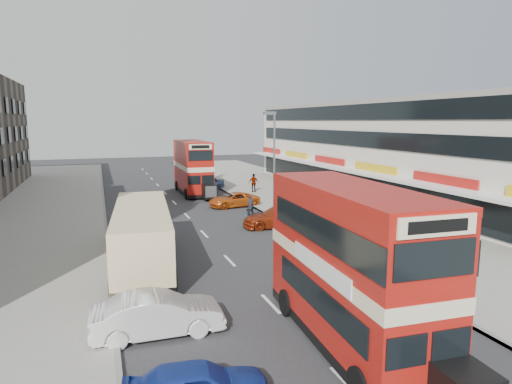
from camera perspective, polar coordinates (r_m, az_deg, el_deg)
name	(u,v)px	position (r m, az deg, el deg)	size (l,w,h in m)	color
ground	(291,325)	(16.92, 4.53, -16.80)	(160.00, 160.00, 0.00)	#28282B
road_surface	(187,216)	(35.22, -8.94, -3.06)	(12.00, 90.00, 0.01)	#28282B
pavement_right	(322,205)	(39.18, 8.57, -1.71)	(12.00, 90.00, 0.15)	gray
pavement_left	(16,227)	(35.09, -28.61, -4.02)	(12.00, 90.00, 0.15)	gray
kerb_left	(105,221)	(34.63, -18.92, -3.54)	(0.20, 90.00, 0.16)	gray
kerb_right	(259,210)	(36.79, 0.44, -2.31)	(0.20, 90.00, 0.16)	gray
commercial_row	(387,149)	(44.52, 16.57, 5.31)	(9.90, 46.20, 9.30)	silver
street_lamp	(273,155)	(34.43, 2.26, 4.81)	(1.00, 0.20, 8.12)	slate
bus_main	(351,266)	(14.93, 12.17, -9.30)	(3.07, 9.53, 5.18)	black
bus_second	(193,167)	(45.45, -8.18, 3.21)	(2.72, 9.51, 5.22)	black
coach	(142,234)	(23.55, -14.52, -5.25)	(3.65, 10.81, 2.81)	black
car_left_front	(158,314)	(16.27, -12.60, -15.21)	(1.59, 4.55, 1.50)	white
car_right_a	(278,217)	(31.07, 2.83, -3.26)	(2.02, 4.97, 1.44)	maroon
car_right_b	(234,200)	(38.39, -2.90, -1.01)	(2.05, 4.45, 1.24)	#C95614
car_right_c	(205,183)	(48.51, -6.57, 1.18)	(1.65, 4.10, 1.40)	#5375A6
pedestrian_near	(319,215)	(30.20, 8.20, -3.02)	(0.68, 0.46, 1.84)	gray
pedestrian_far	(253,183)	(45.43, -0.33, 1.19)	(1.10, 0.46, 1.88)	gray
cyclist	(251,212)	(33.35, -0.68, -2.55)	(0.93, 2.03, 1.89)	gray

